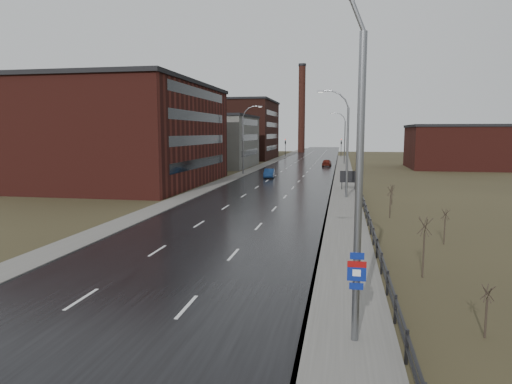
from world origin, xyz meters
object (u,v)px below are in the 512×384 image
at_px(car_near, 269,174).
at_px(car_far, 327,163).
at_px(billboard, 349,177).
at_px(streetlight_main, 349,161).

relative_size(car_near, car_far, 0.97).
distance_m(billboard, car_near, 18.05).
xyz_separation_m(car_near, car_far, (7.87, 26.26, 0.05)).
relative_size(streetlight_main, billboard, 4.98).
bearing_deg(car_near, streetlight_main, -82.88).
relative_size(billboard, car_far, 0.55).
distance_m(streetlight_main, billboard, 40.87).
bearing_deg(billboard, streetlight_main, -90.89).
bearing_deg(car_near, car_far, 68.85).
bearing_deg(car_far, billboard, 98.07).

